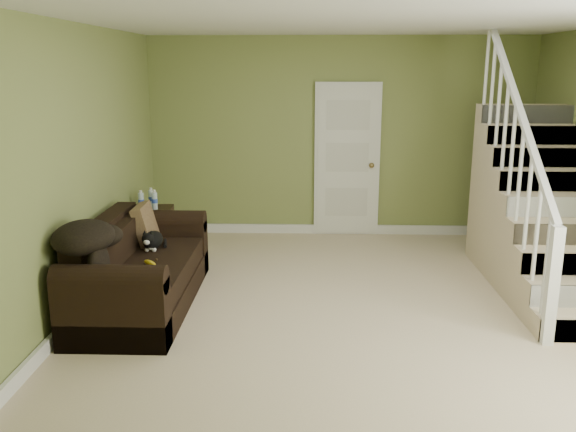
# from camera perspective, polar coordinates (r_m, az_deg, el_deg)

# --- Properties ---
(floor) EXTENTS (5.00, 5.50, 0.01)m
(floor) POSITION_cam_1_polar(r_m,az_deg,el_deg) (5.76, 5.98, -8.89)
(floor) COLOR #C6B58F
(floor) RESTS_ON ground
(ceiling) EXTENTS (5.00, 5.50, 0.01)m
(ceiling) POSITION_cam_1_polar(r_m,az_deg,el_deg) (5.32, 6.71, 17.89)
(ceiling) COLOR white
(ceiling) RESTS_ON wall_back
(wall_back) EXTENTS (5.00, 0.04, 2.60)m
(wall_back) POSITION_cam_1_polar(r_m,az_deg,el_deg) (8.11, 4.87, 7.32)
(wall_back) COLOR olive
(wall_back) RESTS_ON floor
(wall_front) EXTENTS (5.00, 0.04, 2.60)m
(wall_front) POSITION_cam_1_polar(r_m,az_deg,el_deg) (2.74, 10.63, -6.00)
(wall_front) COLOR olive
(wall_front) RESTS_ON floor
(wall_left) EXTENTS (0.04, 5.50, 2.60)m
(wall_left) POSITION_cam_1_polar(r_m,az_deg,el_deg) (5.76, -19.37, 3.91)
(wall_left) COLOR olive
(wall_left) RESTS_ON floor
(baseboard_back) EXTENTS (5.00, 0.04, 0.12)m
(baseboard_back) POSITION_cam_1_polar(r_m,az_deg,el_deg) (8.31, 4.70, -1.23)
(baseboard_back) COLOR white
(baseboard_back) RESTS_ON floor
(baseboard_left) EXTENTS (0.04, 5.50, 0.12)m
(baseboard_left) POSITION_cam_1_polar(r_m,az_deg,el_deg) (6.07, -18.16, -7.68)
(baseboard_left) COLOR white
(baseboard_left) RESTS_ON floor
(door) EXTENTS (0.86, 0.12, 2.02)m
(door) POSITION_cam_1_polar(r_m,az_deg,el_deg) (8.11, 5.55, 5.20)
(door) COLOR white
(door) RESTS_ON floor
(staircase) EXTENTS (1.00, 2.51, 2.82)m
(staircase) POSITION_cam_1_polar(r_m,az_deg,el_deg) (6.89, 22.32, -0.42)
(staircase) COLOR #C6B58F
(staircase) RESTS_ON floor
(sofa) EXTENTS (0.90, 2.09, 0.83)m
(sofa) POSITION_cam_1_polar(r_m,az_deg,el_deg) (5.95, -13.87, -5.24)
(sofa) COLOR black
(sofa) RESTS_ON floor
(side_table) EXTENTS (0.52, 0.52, 0.82)m
(side_table) POSITION_cam_1_polar(r_m,az_deg,el_deg) (7.38, -12.70, -1.50)
(side_table) COLOR black
(side_table) RESTS_ON floor
(cat) EXTENTS (0.23, 0.49, 0.24)m
(cat) POSITION_cam_1_polar(r_m,az_deg,el_deg) (6.19, -12.57, -2.24)
(cat) COLOR black
(cat) RESTS_ON sofa
(banana) EXTENTS (0.17, 0.16, 0.05)m
(banana) POSITION_cam_1_polar(r_m,az_deg,el_deg) (5.70, -12.79, -4.32)
(banana) COLOR gold
(banana) RESTS_ON sofa
(throw_pillow) EXTENTS (0.23, 0.45, 0.46)m
(throw_pillow) POSITION_cam_1_polar(r_m,az_deg,el_deg) (6.40, -13.14, -0.91)
(throw_pillow) COLOR #482E1D
(throw_pillow) RESTS_ON sofa
(throw_blanket) EXTENTS (0.49, 0.64, 0.27)m
(throw_blanket) POSITION_cam_1_polar(r_m,az_deg,el_deg) (5.27, -18.59, -1.88)
(throw_blanket) COLOR black
(throw_blanket) RESTS_ON sofa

